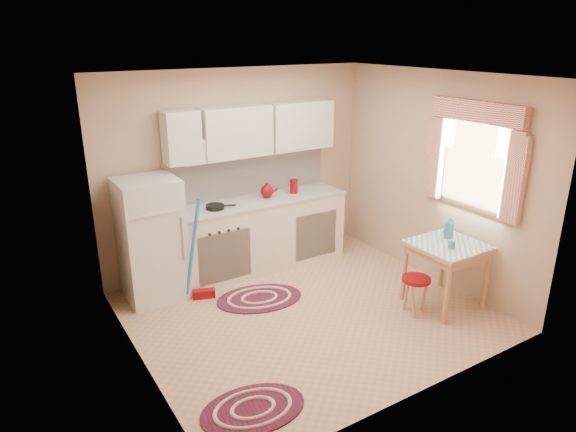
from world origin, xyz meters
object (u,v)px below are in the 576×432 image
object	(u,v)px
base_cabinets	(260,235)
table	(445,274)
fridge	(151,239)
stool	(415,295)

from	to	relation	value
base_cabinets	table	xyz separation A→B (m)	(1.27, -1.94, -0.08)
fridge	table	bearing A→B (deg)	-35.20
base_cabinets	table	size ratio (longest dim) A/B	3.12
fridge	table	size ratio (longest dim) A/B	1.94
stool	fridge	bearing A→B (deg)	140.38
fridge	table	world-z (taller)	fridge
table	stool	xyz separation A→B (m)	(-0.42, 0.02, -0.15)
fridge	base_cabinets	world-z (taller)	fridge
table	stool	size ratio (longest dim) A/B	1.71
base_cabinets	stool	world-z (taller)	base_cabinets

